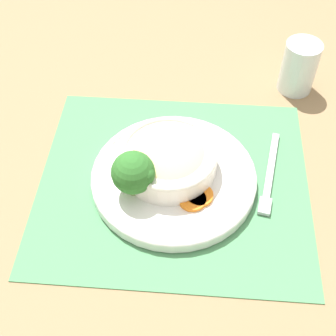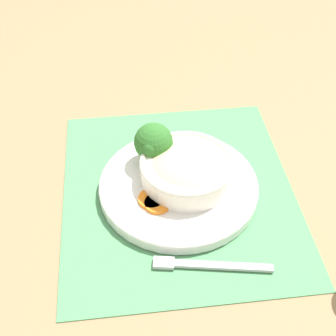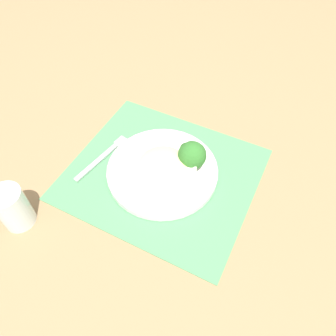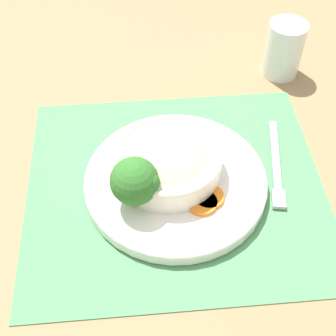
# 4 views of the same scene
# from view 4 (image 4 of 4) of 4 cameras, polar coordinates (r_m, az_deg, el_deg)

# --- Properties ---
(ground_plane) EXTENTS (4.00, 4.00, 0.00)m
(ground_plane) POSITION_cam_4_polar(r_m,az_deg,el_deg) (0.73, 0.92, -2.30)
(ground_plane) COLOR #8C704C
(placemat) EXTENTS (0.48, 0.43, 0.00)m
(placemat) POSITION_cam_4_polar(r_m,az_deg,el_deg) (0.73, 0.92, -2.20)
(placemat) COLOR #4C8C59
(placemat) RESTS_ON ground_plane
(plate) EXTENTS (0.28, 0.28, 0.02)m
(plate) POSITION_cam_4_polar(r_m,az_deg,el_deg) (0.72, 0.93, -1.54)
(plate) COLOR white
(plate) RESTS_ON placemat
(bowl) EXTENTS (0.16, 0.16, 0.05)m
(bowl) POSITION_cam_4_polar(r_m,az_deg,el_deg) (0.70, 0.06, 0.97)
(bowl) COLOR silver
(bowl) RESTS_ON plate
(broccoli_floret) EXTENTS (0.07, 0.07, 0.08)m
(broccoli_floret) POSITION_cam_4_polar(r_m,az_deg,el_deg) (0.65, -4.07, -1.64)
(broccoli_floret) COLOR #84AD5B
(broccoli_floret) RESTS_ON plate
(carrot_slice_near) EXTENTS (0.04, 0.04, 0.01)m
(carrot_slice_near) POSITION_cam_4_polar(r_m,az_deg,el_deg) (0.68, 4.17, -4.23)
(carrot_slice_near) COLOR orange
(carrot_slice_near) RESTS_ON plate
(carrot_slice_middle) EXTENTS (0.04, 0.04, 0.01)m
(carrot_slice_middle) POSITION_cam_4_polar(r_m,az_deg,el_deg) (0.69, 4.97, -3.53)
(carrot_slice_middle) COLOR orange
(carrot_slice_middle) RESTS_ON plate
(water_glass) EXTENTS (0.07, 0.07, 0.11)m
(water_glass) POSITION_cam_4_polar(r_m,az_deg,el_deg) (0.93, 13.88, 13.57)
(water_glass) COLOR silver
(water_glass) RESTS_ON ground_plane
(fork) EXTENTS (0.06, 0.18, 0.01)m
(fork) POSITION_cam_4_polar(r_m,az_deg,el_deg) (0.76, 13.09, -0.33)
(fork) COLOR #B7B7BC
(fork) RESTS_ON placemat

